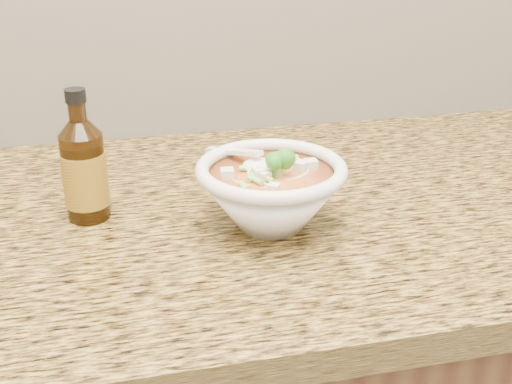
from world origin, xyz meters
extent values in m
cube|color=#A17F3B|center=(0.00, 1.68, 0.88)|extent=(4.00, 0.68, 0.04)
cylinder|color=white|center=(0.07, 1.60, 0.90)|extent=(0.08, 0.08, 0.01)
torus|color=white|center=(0.07, 1.60, 0.98)|extent=(0.19, 0.19, 0.02)
torus|color=beige|center=(0.06, 1.60, 0.97)|extent=(0.06, 0.06, 0.00)
torus|color=beige|center=(0.08, 1.60, 0.97)|extent=(0.13, 0.13, 0.00)
torus|color=beige|center=(0.09, 1.59, 0.97)|extent=(0.09, 0.09, 0.00)
torus|color=beige|center=(0.07, 1.58, 0.97)|extent=(0.13, 0.13, 0.00)
torus|color=beige|center=(0.08, 1.61, 0.97)|extent=(0.12, 0.12, 0.00)
torus|color=beige|center=(0.08, 1.61, 0.97)|extent=(0.09, 0.09, 0.00)
torus|color=beige|center=(0.06, 1.59, 0.96)|extent=(0.07, 0.07, 0.00)
torus|color=beige|center=(0.06, 1.60, 0.96)|extent=(0.11, 0.11, 0.00)
cube|color=silver|center=(0.12, 1.61, 0.98)|extent=(0.02, 0.02, 0.01)
cube|color=silver|center=(0.04, 1.57, 0.98)|extent=(0.02, 0.02, 0.01)
cube|color=silver|center=(0.11, 1.59, 0.98)|extent=(0.02, 0.02, 0.01)
cube|color=silver|center=(0.09, 1.61, 0.98)|extent=(0.02, 0.02, 0.02)
cube|color=silver|center=(0.07, 1.55, 0.98)|extent=(0.02, 0.02, 0.02)
cube|color=silver|center=(0.09, 1.54, 0.98)|extent=(0.02, 0.02, 0.02)
cube|color=silver|center=(0.05, 1.63, 0.98)|extent=(0.02, 0.02, 0.02)
cube|color=silver|center=(0.09, 1.58, 0.98)|extent=(0.02, 0.02, 0.02)
cube|color=silver|center=(0.11, 1.61, 0.98)|extent=(0.02, 0.02, 0.02)
ellipsoid|color=#196014|center=(0.08, 1.59, 0.99)|extent=(0.04, 0.04, 0.03)
cylinder|color=#8AD953|center=(0.03, 1.58, 0.98)|extent=(0.02, 0.01, 0.01)
cylinder|color=#8AD953|center=(0.07, 1.65, 0.98)|extent=(0.02, 0.02, 0.01)
cylinder|color=#8AD953|center=(0.11, 1.62, 0.98)|extent=(0.01, 0.02, 0.01)
cylinder|color=#8AD953|center=(0.11, 1.61, 0.98)|extent=(0.01, 0.02, 0.01)
cylinder|color=#8AD953|center=(0.11, 1.64, 0.98)|extent=(0.01, 0.02, 0.01)
cylinder|color=#8AD953|center=(0.03, 1.60, 0.98)|extent=(0.01, 0.02, 0.01)
cylinder|color=#8AD953|center=(0.12, 1.62, 0.98)|extent=(0.01, 0.02, 0.01)
ellipsoid|color=white|center=(0.06, 1.61, 0.98)|extent=(0.04, 0.04, 0.02)
cube|color=white|center=(0.04, 1.66, 0.98)|extent=(0.06, 0.10, 0.03)
cylinder|color=#392007|center=(-0.16, 1.67, 0.96)|extent=(0.06, 0.06, 0.12)
cylinder|color=#392007|center=(-0.16, 1.67, 1.05)|extent=(0.03, 0.03, 0.02)
cylinder|color=black|center=(-0.16, 1.67, 1.07)|extent=(0.03, 0.03, 0.02)
cylinder|color=red|center=(-0.16, 1.67, 0.96)|extent=(0.07, 0.07, 0.07)
camera|label=1|loc=(-0.11, 0.87, 1.29)|focal=45.00mm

